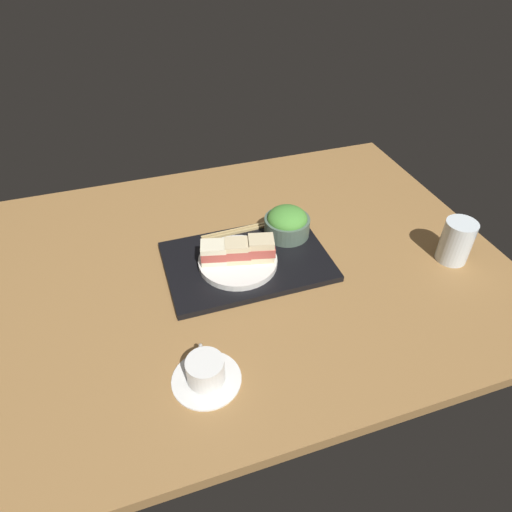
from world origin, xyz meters
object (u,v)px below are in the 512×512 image
(sandwich_plate, at_px, (238,262))
(salad_bowl, at_px, (287,223))
(chopsticks_pair, at_px, (241,230))
(sandwich_middle, at_px, (238,251))
(sandwich_far, at_px, (214,253))
(sandwich_near, at_px, (261,248))
(drinking_glass, at_px, (456,241))
(coffee_cup, at_px, (206,372))

(sandwich_plate, distance_m, salad_bowl, 0.18)
(salad_bowl, distance_m, chopsticks_pair, 0.13)
(sandwich_middle, relative_size, salad_bowl, 0.61)
(sandwich_middle, xyz_separation_m, sandwich_far, (0.06, -0.01, -0.00))
(sandwich_near, distance_m, sandwich_far, 0.12)
(chopsticks_pair, bearing_deg, drinking_glass, 151.72)
(sandwich_near, relative_size, sandwich_middle, 1.04)
(sandwich_plate, height_order, drinking_glass, drinking_glass)
(chopsticks_pair, relative_size, coffee_cup, 1.60)
(sandwich_plate, xyz_separation_m, salad_bowl, (-0.16, -0.08, 0.03))
(sandwich_plate, height_order, sandwich_middle, sandwich_middle)
(sandwich_near, relative_size, salad_bowl, 0.63)
(chopsticks_pair, distance_m, drinking_glass, 0.55)
(sandwich_far, height_order, salad_bowl, salad_bowl)
(sandwich_near, xyz_separation_m, sandwich_far, (0.11, -0.03, -0.00))
(coffee_cup, bearing_deg, drinking_glass, -166.82)
(sandwich_plate, distance_m, sandwich_far, 0.07)
(sandwich_plate, relative_size, chopsticks_pair, 0.89)
(sandwich_far, bearing_deg, sandwich_near, 167.40)
(sandwich_near, bearing_deg, drinking_glass, 165.78)
(sandwich_near, bearing_deg, sandwich_far, -12.60)
(sandwich_far, distance_m, drinking_glass, 0.61)
(chopsticks_pair, height_order, drinking_glass, drinking_glass)
(salad_bowl, xyz_separation_m, chopsticks_pair, (0.11, -0.05, -0.03))
(sandwich_near, xyz_separation_m, chopsticks_pair, (0.01, -0.14, -0.04))
(sandwich_middle, distance_m, salad_bowl, 0.18)
(sandwich_middle, distance_m, drinking_glass, 0.55)
(sandwich_middle, height_order, sandwich_far, sandwich_middle)
(sandwich_far, height_order, chopsticks_pair, sandwich_far)
(sandwich_middle, relative_size, sandwich_far, 1.03)
(sandwich_near, distance_m, coffee_cup, 0.35)
(sandwich_near, distance_m, drinking_glass, 0.49)
(sandwich_plate, xyz_separation_m, chopsticks_pair, (-0.05, -0.13, -0.00))
(drinking_glass, bearing_deg, salad_bowl, -29.61)
(sandwich_near, height_order, sandwich_far, sandwich_near)
(sandwich_plate, xyz_separation_m, sandwich_far, (0.06, -0.01, 0.03))
(sandwich_middle, bearing_deg, chopsticks_pair, -109.66)
(sandwich_far, xyz_separation_m, chopsticks_pair, (-0.10, -0.12, -0.04))
(salad_bowl, relative_size, chopsticks_pair, 0.55)
(sandwich_plate, xyz_separation_m, coffee_cup, (0.15, 0.29, 0.00))
(salad_bowl, relative_size, drinking_glass, 1.07)
(sandwich_plate, distance_m, sandwich_middle, 0.03)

